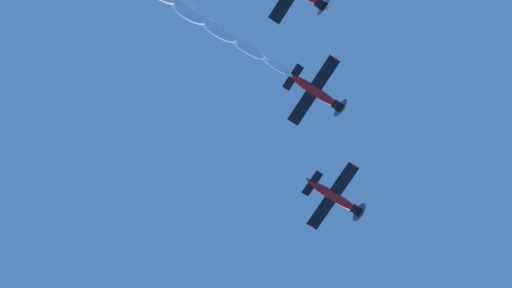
{
  "coord_description": "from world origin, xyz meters",
  "views": [
    {
      "loc": [
        21.67,
        -9.4,
        1.66
      ],
      "look_at": [
        5.82,
        -8.97,
        87.41
      ],
      "focal_mm": 47.29,
      "sensor_mm": 36.0,
      "label": 1
    }
  ],
  "objects": [
    {
      "name": "airplane_lead",
      "position": [
        -1.19,
        1.76,
        87.9
      ],
      "size": [
        9.43,
        8.79,
        2.98
      ],
      "color": "red"
    },
    {
      "name": "airplane_left_wingman",
      "position": [
        12.54,
        -1.22,
        89.45
      ],
      "size": [
        9.43,
        8.81,
        3.24
      ],
      "color": "red"
    }
  ]
}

